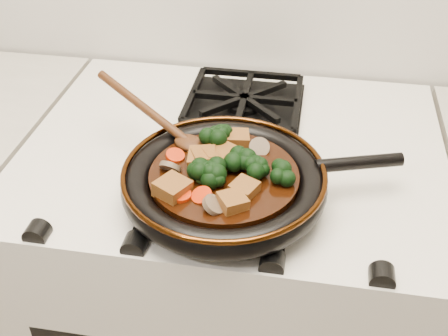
# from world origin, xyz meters

# --- Properties ---
(stove) EXTENTS (0.76, 0.60, 0.90)m
(stove) POSITION_xyz_m (0.00, 1.69, 0.45)
(stove) COLOR silver
(stove) RESTS_ON ground
(burner_grate_front) EXTENTS (0.23, 0.23, 0.03)m
(burner_grate_front) POSITION_xyz_m (0.00, 1.55, 0.91)
(burner_grate_front) COLOR black
(burner_grate_front) RESTS_ON stove
(burner_grate_back) EXTENTS (0.23, 0.23, 0.03)m
(burner_grate_back) POSITION_xyz_m (0.00, 1.83, 0.91)
(burner_grate_back) COLOR black
(burner_grate_back) RESTS_ON stove
(skillet) EXTENTS (0.43, 0.32, 0.05)m
(skillet) POSITION_xyz_m (0.01, 1.53, 0.94)
(skillet) COLOR black
(skillet) RESTS_ON burner_grate_front
(braising_sauce) EXTENTS (0.23, 0.23, 0.02)m
(braising_sauce) POSITION_xyz_m (0.01, 1.53, 0.95)
(braising_sauce) COLOR black
(braising_sauce) RESTS_ON skillet
(tofu_cube_0) EXTENTS (0.05, 0.05, 0.03)m
(tofu_cube_0) POSITION_xyz_m (-0.03, 1.55, 0.97)
(tofu_cube_0) COLOR brown
(tofu_cube_0) RESTS_ON braising_sauce
(tofu_cube_1) EXTENTS (0.05, 0.05, 0.03)m
(tofu_cube_1) POSITION_xyz_m (-0.00, 1.54, 0.97)
(tofu_cube_1) COLOR brown
(tofu_cube_1) RESTS_ON braising_sauce
(tofu_cube_2) EXTENTS (0.06, 0.06, 0.03)m
(tofu_cube_2) POSITION_xyz_m (0.01, 1.56, 0.97)
(tofu_cube_2) COLOR brown
(tofu_cube_2) RESTS_ON braising_sauce
(tofu_cube_3) EXTENTS (0.05, 0.05, 0.02)m
(tofu_cube_3) POSITION_xyz_m (0.04, 1.46, 0.97)
(tofu_cube_3) COLOR brown
(tofu_cube_3) RESTS_ON braising_sauce
(tofu_cube_4) EXTENTS (0.06, 0.06, 0.03)m
(tofu_cube_4) POSITION_xyz_m (-0.06, 1.47, 0.97)
(tofu_cube_4) COLOR brown
(tofu_cube_4) RESTS_ON braising_sauce
(tofu_cube_5) EXTENTS (0.05, 0.04, 0.03)m
(tofu_cube_5) POSITION_xyz_m (0.02, 1.62, 0.97)
(tofu_cube_5) COLOR brown
(tofu_cube_5) RESTS_ON braising_sauce
(tofu_cube_6) EXTENTS (0.06, 0.06, 0.03)m
(tofu_cube_6) POSITION_xyz_m (-0.01, 1.57, 0.97)
(tofu_cube_6) COLOR brown
(tofu_cube_6) RESTS_ON braising_sauce
(tofu_cube_7) EXTENTS (0.05, 0.05, 0.02)m
(tofu_cube_7) POSITION_xyz_m (0.05, 1.49, 0.97)
(tofu_cube_7) COLOR brown
(tofu_cube_7) RESTS_ON braising_sauce
(tofu_cube_8) EXTENTS (0.05, 0.06, 0.03)m
(tofu_cube_8) POSITION_xyz_m (-0.02, 1.55, 0.97)
(tofu_cube_8) COLOR brown
(tofu_cube_8) RESTS_ON braising_sauce
(broccoli_floret_0) EXTENTS (0.06, 0.06, 0.05)m
(broccoli_floret_0) POSITION_xyz_m (0.10, 1.54, 0.97)
(broccoli_floret_0) COLOR black
(broccoli_floret_0) RESTS_ON braising_sauce
(broccoli_floret_1) EXTENTS (0.09, 0.08, 0.07)m
(broccoli_floret_1) POSITION_xyz_m (-0.01, 1.51, 0.97)
(broccoli_floret_1) COLOR black
(broccoli_floret_1) RESTS_ON braising_sauce
(broccoli_floret_2) EXTENTS (0.07, 0.06, 0.06)m
(broccoli_floret_2) POSITION_xyz_m (0.06, 1.53, 0.97)
(broccoli_floret_2) COLOR black
(broccoli_floret_2) RESTS_ON braising_sauce
(broccoli_floret_3) EXTENTS (0.08, 0.08, 0.06)m
(broccoli_floret_3) POSITION_xyz_m (-0.02, 1.61, 0.97)
(broccoli_floret_3) COLOR black
(broccoli_floret_3) RESTS_ON braising_sauce
(broccoli_floret_4) EXTENTS (0.07, 0.08, 0.07)m
(broccoli_floret_4) POSITION_xyz_m (0.03, 1.55, 0.97)
(broccoli_floret_4) COLOR black
(broccoli_floret_4) RESTS_ON braising_sauce
(broccoli_floret_5) EXTENTS (0.08, 0.08, 0.06)m
(broccoli_floret_5) POSITION_xyz_m (0.00, 1.51, 0.97)
(broccoli_floret_5) COLOR black
(broccoli_floret_5) RESTS_ON braising_sauce
(broccoli_floret_6) EXTENTS (0.08, 0.08, 0.07)m
(broccoli_floret_6) POSITION_xyz_m (-0.02, 1.51, 0.97)
(broccoli_floret_6) COLOR black
(broccoli_floret_6) RESTS_ON braising_sauce
(broccoli_floret_7) EXTENTS (0.09, 0.09, 0.07)m
(broccoli_floret_7) POSITION_xyz_m (-0.02, 1.60, 0.97)
(broccoli_floret_7) COLOR black
(broccoli_floret_7) RESTS_ON braising_sauce
(carrot_coin_0) EXTENTS (0.03, 0.03, 0.01)m
(carrot_coin_0) POSITION_xyz_m (-0.04, 1.47, 0.96)
(carrot_coin_0) COLOR red
(carrot_coin_0) RESTS_ON braising_sauce
(carrot_coin_1) EXTENTS (0.03, 0.03, 0.01)m
(carrot_coin_1) POSITION_xyz_m (0.01, 1.57, 0.96)
(carrot_coin_1) COLOR red
(carrot_coin_1) RESTS_ON braising_sauce
(carrot_coin_2) EXTENTS (0.03, 0.03, 0.02)m
(carrot_coin_2) POSITION_xyz_m (0.04, 1.49, 0.96)
(carrot_coin_2) COLOR red
(carrot_coin_2) RESTS_ON braising_sauce
(carrot_coin_3) EXTENTS (0.03, 0.03, 0.02)m
(carrot_coin_3) POSITION_xyz_m (-0.07, 1.56, 0.96)
(carrot_coin_3) COLOR red
(carrot_coin_3) RESTS_ON braising_sauce
(carrot_coin_4) EXTENTS (0.03, 0.03, 0.02)m
(carrot_coin_4) POSITION_xyz_m (-0.01, 1.47, 0.96)
(carrot_coin_4) COLOR red
(carrot_coin_4) RESTS_ON braising_sauce
(mushroom_slice_0) EXTENTS (0.04, 0.03, 0.03)m
(mushroom_slice_0) POSITION_xyz_m (0.06, 1.60, 0.97)
(mushroom_slice_0) COLOR brown
(mushroom_slice_0) RESTS_ON braising_sauce
(mushroom_slice_1) EXTENTS (0.04, 0.03, 0.03)m
(mushroom_slice_1) POSITION_xyz_m (-0.07, 1.52, 0.97)
(mushroom_slice_1) COLOR brown
(mushroom_slice_1) RESTS_ON braising_sauce
(mushroom_slice_2) EXTENTS (0.03, 0.03, 0.03)m
(mushroom_slice_2) POSITION_xyz_m (0.01, 1.45, 0.97)
(mushroom_slice_2) COLOR brown
(mushroom_slice_2) RESTS_ON braising_sauce
(wooden_spoon) EXTENTS (0.14, 0.09, 0.22)m
(wooden_spoon) POSITION_xyz_m (-0.11, 1.63, 0.98)
(wooden_spoon) COLOR #3F200D
(wooden_spoon) RESTS_ON braising_sauce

